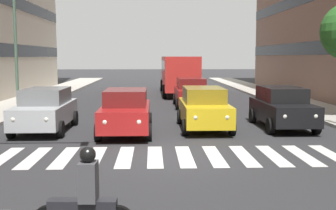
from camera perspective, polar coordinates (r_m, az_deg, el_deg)
ground_plane at (r=12.89m, az=0.26°, el=-6.91°), size 180.00×180.00×0.00m
crosswalk_markings at (r=12.89m, az=0.26°, el=-6.89°), size 10.35×2.80×0.01m
car_0 at (r=18.48m, az=15.04°, el=-0.26°), size 2.02×4.44×1.72m
car_1 at (r=17.62m, az=4.83°, el=-0.38°), size 2.02×4.44×1.72m
car_2 at (r=16.59m, az=-5.67°, el=-0.82°), size 2.02×4.44×1.72m
car_3 at (r=17.77m, az=-16.12°, el=-0.56°), size 2.02×4.44×1.72m
car_row2_0 at (r=25.45m, az=3.13°, el=1.75°), size 2.02×4.44×1.72m
bus_behind_traffic at (r=34.23m, az=1.43°, el=4.60°), size 2.78×10.50×3.00m
motorcycle_with_rider at (r=7.15m, az=-11.12°, el=-12.76°), size 1.70×0.37×1.57m
street_lamp_right at (r=23.96m, az=-19.06°, el=10.54°), size 2.46×0.28×7.81m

